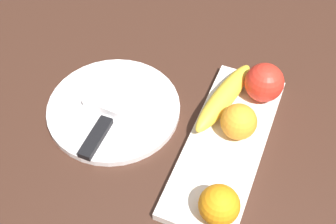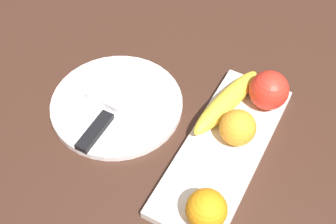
# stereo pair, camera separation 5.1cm
# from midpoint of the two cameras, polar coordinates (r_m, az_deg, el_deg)

# --- Properties ---
(ground_plane) EXTENTS (2.40, 2.40, 0.00)m
(ground_plane) POSITION_cam_midpoint_polar(r_m,az_deg,el_deg) (0.81, 7.83, -2.77)
(ground_plane) COLOR #3A2219
(fruit_tray) EXTENTS (0.35, 0.13, 0.02)m
(fruit_tray) POSITION_cam_midpoint_polar(r_m,az_deg,el_deg) (0.78, 5.65, -4.24)
(fruit_tray) COLOR silver
(fruit_tray) RESTS_ON ground_plane
(apple) EXTENTS (0.07, 0.07, 0.07)m
(apple) POSITION_cam_midpoint_polar(r_m,az_deg,el_deg) (0.82, 10.61, 3.70)
(apple) COLOR red
(apple) RESTS_ON fruit_tray
(banana) EXTENTS (0.20, 0.08, 0.04)m
(banana) POSITION_cam_midpoint_polar(r_m,az_deg,el_deg) (0.81, 5.47, 1.88)
(banana) COLOR gold
(banana) RESTS_ON fruit_tray
(orange_near_apple) EXTENTS (0.06, 0.06, 0.06)m
(orange_near_apple) POSITION_cam_midpoint_polar(r_m,az_deg,el_deg) (0.76, 7.24, -1.33)
(orange_near_apple) COLOR orange
(orange_near_apple) RESTS_ON fruit_tray
(orange_near_banana) EXTENTS (0.06, 0.06, 0.06)m
(orange_near_banana) POSITION_cam_midpoint_polar(r_m,az_deg,el_deg) (0.67, 4.43, -12.00)
(orange_near_banana) COLOR orange
(orange_near_banana) RESTS_ON fruit_tray
(dinner_plate) EXTENTS (0.25, 0.25, 0.01)m
(dinner_plate) POSITION_cam_midpoint_polar(r_m,az_deg,el_deg) (0.84, -8.76, 0.40)
(dinner_plate) COLOR white
(dinner_plate) RESTS_ON ground_plane
(folded_napkin) EXTENTS (0.12, 0.10, 0.02)m
(folded_napkin) POSITION_cam_midpoint_polar(r_m,az_deg,el_deg) (0.85, -7.91, 2.61)
(folded_napkin) COLOR white
(folded_napkin) RESTS_ON dinner_plate
(knife) EXTENTS (0.18, 0.02, 0.01)m
(knife) POSITION_cam_midpoint_polar(r_m,az_deg,el_deg) (0.80, -10.61, -2.54)
(knife) COLOR silver
(knife) RESTS_ON dinner_plate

